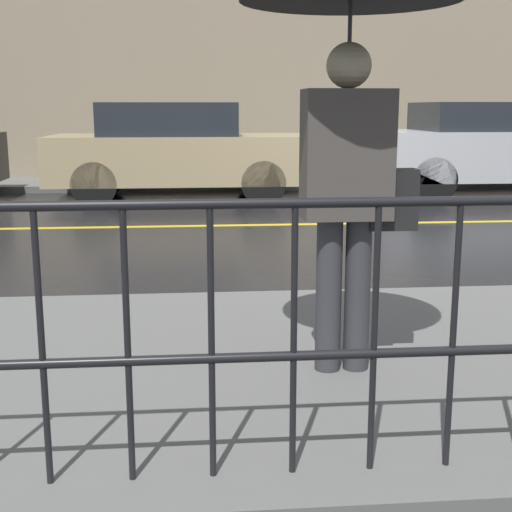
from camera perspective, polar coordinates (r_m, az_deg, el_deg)
ground_plane at (r=9.09m, az=8.26°, el=2.58°), size 80.00×80.00×0.00m
sidewalk_far at (r=13.56m, az=3.76°, el=5.93°), size 28.00×1.82×0.12m
lane_marking at (r=9.09m, az=8.26°, el=2.60°), size 25.20×0.12×0.01m
building_storefront at (r=14.66m, az=3.26°, el=19.23°), size 28.00×0.30×6.68m
pedestrian at (r=3.53m, az=7.58°, el=16.64°), size 1.04×1.04×2.04m
car_tan at (r=11.37m, az=-6.32°, el=8.39°), size 4.00×1.80×1.51m
car_silver at (r=12.41m, az=18.58°, el=8.21°), size 4.26×1.78×1.52m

